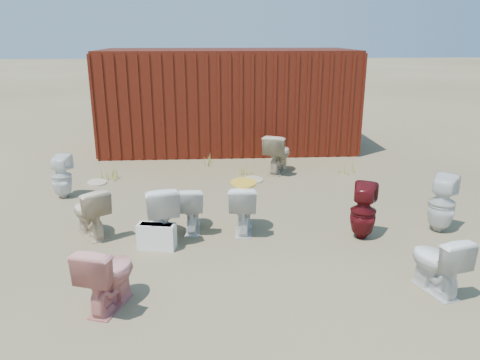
{
  "coord_description": "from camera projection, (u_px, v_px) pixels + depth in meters",
  "views": [
    {
      "loc": [
        -0.46,
        -6.41,
        2.75
      ],
      "look_at": [
        0.0,
        0.6,
        0.55
      ],
      "focal_mm": 35.0,
      "sensor_mm": 36.0,
      "label": 1
    }
  ],
  "objects": [
    {
      "name": "ground",
      "position": [
        243.0,
        227.0,
        6.96
      ],
      "size": [
        100.0,
        100.0,
        0.0
      ],
      "primitive_type": "plane",
      "color": "brown",
      "rests_on": "ground"
    },
    {
      "name": "toilet_back_beige_right",
      "position": [
        278.0,
        153.0,
        9.59
      ],
      "size": [
        0.75,
        0.92,
        0.81
      ],
      "primitive_type": "imported",
      "rotation": [
        0.0,
        0.0,
        2.7
      ],
      "color": "#C0AE8D",
      "rests_on": "ground"
    },
    {
      "name": "toilet_back_e",
      "position": [
        442.0,
        204.0,
        6.72
      ],
      "size": [
        0.54,
        0.54,
        0.84
      ],
      "primitive_type": "imported",
      "rotation": [
        0.0,
        0.0,
        2.48
      ],
      "color": "white",
      "rests_on": "ground"
    },
    {
      "name": "toilet_front_a",
      "position": [
        191.0,
        208.0,
        6.78
      ],
      "size": [
        0.39,
        0.67,
        0.68
      ],
      "primitive_type": "imported",
      "rotation": [
        0.0,
        0.0,
        3.12
      ],
      "color": "white",
      "rests_on": "ground"
    },
    {
      "name": "toilet_front_maroon",
      "position": [
        363.0,
        211.0,
        6.49
      ],
      "size": [
        0.48,
        0.48,
        0.79
      ],
      "primitive_type": "imported",
      "rotation": [
        0.0,
        0.0,
        2.69
      ],
      "color": "#580F13",
      "rests_on": "ground"
    },
    {
      "name": "weed_clump_b",
      "position": [
        247.0,
        169.0,
        9.48
      ],
      "size": [
        0.32,
        0.32,
        0.27
      ],
      "primitive_type": "cone",
      "color": "#9E9F3F",
      "rests_on": "ground"
    },
    {
      "name": "shipping_container",
      "position": [
        228.0,
        99.0,
        11.55
      ],
      "size": [
        6.0,
        2.4,
        2.4
      ],
      "primitive_type": "cube",
      "color": "#430B0B",
      "rests_on": "ground"
    },
    {
      "name": "weed_clump_e",
      "position": [
        280.0,
        156.0,
        10.31
      ],
      "size": [
        0.34,
        0.34,
        0.33
      ],
      "primitive_type": "cone",
      "color": "#9E9F3F",
      "rests_on": "ground"
    },
    {
      "name": "toilet_front_e",
      "position": [
        437.0,
        262.0,
        5.14
      ],
      "size": [
        0.56,
        0.76,
        0.7
      ],
      "primitive_type": "imported",
      "rotation": [
        0.0,
        0.0,
        3.41
      ],
      "color": "white",
      "rests_on": "ground"
    },
    {
      "name": "weed_clump_a",
      "position": [
        112.0,
        172.0,
        9.26
      ],
      "size": [
        0.36,
        0.36,
        0.29
      ],
      "primitive_type": "cone",
      "color": "#9E9F3F",
      "rests_on": "ground"
    },
    {
      "name": "loose_lid_far",
      "position": [
        97.0,
        182.0,
        9.02
      ],
      "size": [
        0.52,
        0.57,
        0.02
      ],
      "primitive_type": "ellipsoid",
      "rotation": [
        0.0,
        0.0,
        0.41
      ],
      "color": "#C5AE8E",
      "rests_on": "ground"
    },
    {
      "name": "toilet_back_beige_left",
      "position": [
        90.0,
        212.0,
        6.56
      ],
      "size": [
        0.74,
        0.81,
        0.72
      ],
      "primitive_type": "imported",
      "rotation": [
        0.0,
        0.0,
        3.76
      ],
      "color": "beige",
      "rests_on": "ground"
    },
    {
      "name": "toilet_front_pink",
      "position": [
        108.0,
        275.0,
        4.84
      ],
      "size": [
        0.62,
        0.81,
        0.73
      ],
      "primitive_type": "imported",
      "rotation": [
        0.0,
        0.0,
        2.81
      ],
      "color": "#E68B85",
      "rests_on": "ground"
    },
    {
      "name": "toilet_front_c",
      "position": [
        161.0,
        212.0,
        6.45
      ],
      "size": [
        0.61,
        0.87,
        0.8
      ],
      "primitive_type": "imported",
      "rotation": [
        0.0,
        0.0,
        3.37
      ],
      "color": "white",
      "rests_on": "ground"
    },
    {
      "name": "weed_clump_f",
      "position": [
        434.0,
        205.0,
        7.49
      ],
      "size": [
        0.28,
        0.28,
        0.26
      ],
      "primitive_type": "cone",
      "color": "#9E9F3F",
      "rests_on": "ground"
    },
    {
      "name": "toilet_back_a",
      "position": [
        62.0,
        177.0,
        8.12
      ],
      "size": [
        0.4,
        0.4,
        0.76
      ],
      "primitive_type": "imported",
      "rotation": [
        0.0,
        0.0,
        2.98
      ],
      "color": "white",
      "rests_on": "ground"
    },
    {
      "name": "weed_clump_c",
      "position": [
        348.0,
        168.0,
        9.56
      ],
      "size": [
        0.36,
        0.36,
        0.28
      ],
      "primitive_type": "cone",
      "color": "#9E9F3F",
      "rests_on": "ground"
    },
    {
      "name": "loose_lid_near",
      "position": [
        253.0,
        180.0,
        9.19
      ],
      "size": [
        0.39,
        0.5,
        0.02
      ],
      "primitive_type": "ellipsoid",
      "rotation": [
        0.0,
        0.0,
        -0.02
      ],
      "color": "#BEB58A",
      "rests_on": "ground"
    },
    {
      "name": "yellow_lid",
      "position": [
        243.0,
        183.0,
        6.61
      ],
      "size": [
        0.37,
        0.46,
        0.02
      ],
      "primitive_type": "ellipsoid",
      "color": "yellow",
      "rests_on": "toilet_back_yellowlid"
    },
    {
      "name": "toilet_back_yellowlid",
      "position": [
        243.0,
        208.0,
        6.72
      ],
      "size": [
        0.48,
        0.75,
        0.72
      ],
      "primitive_type": "imported",
      "rotation": [
        0.0,
        0.0,
        3.03
      ],
      "color": "white",
      "rests_on": "ground"
    },
    {
      "name": "loose_tank",
      "position": [
        157.0,
        236.0,
        6.22
      ],
      "size": [
        0.53,
        0.3,
        0.35
      ],
      "primitive_type": "cube",
      "rotation": [
        0.0,
        0.0,
        -0.2
      ],
      "color": "white",
      "rests_on": "ground"
    },
    {
      "name": "weed_clump_d",
      "position": [
        207.0,
        160.0,
        10.23
      ],
      "size": [
        0.3,
        0.3,
        0.22
      ],
      "primitive_type": "cone",
      "color": "#9E9F3F",
      "rests_on": "ground"
    }
  ]
}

